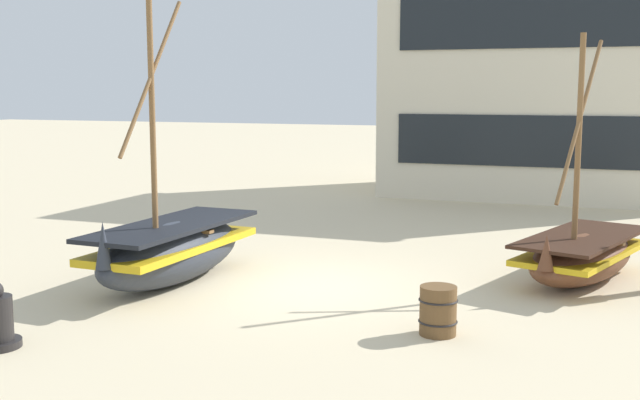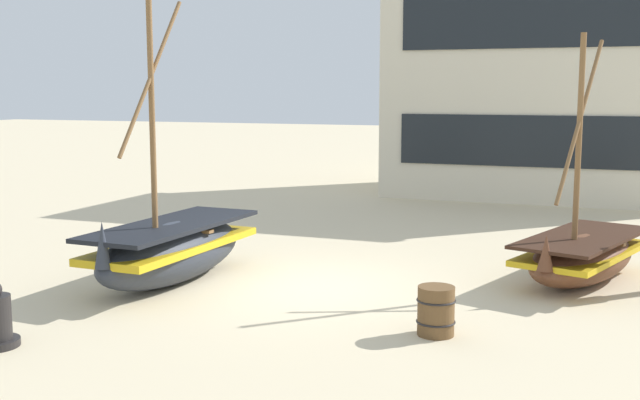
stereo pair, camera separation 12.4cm
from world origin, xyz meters
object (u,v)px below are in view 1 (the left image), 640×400
(fishing_boat_centre_large, at_px, (582,255))
(wooden_barrel, at_px, (438,311))
(fishing_boat_near_left, at_px, (172,249))
(harbor_building_main, at_px, (538,83))

(fishing_boat_centre_large, xyz_separation_m, wooden_barrel, (-1.77, -3.99, -0.13))
(fishing_boat_centre_large, bearing_deg, wooden_barrel, -113.93)
(fishing_boat_near_left, height_order, wooden_barrel, fishing_boat_near_left)
(fishing_boat_near_left, bearing_deg, fishing_boat_centre_large, 21.08)
(fishing_boat_centre_large, distance_m, harbor_building_main, 12.46)
(wooden_barrel, bearing_deg, fishing_boat_near_left, 165.17)
(harbor_building_main, bearing_deg, wooden_barrel, -89.52)
(wooden_barrel, relative_size, harbor_building_main, 0.07)
(wooden_barrel, bearing_deg, harbor_building_main, 90.48)
(fishing_boat_centre_large, relative_size, harbor_building_main, 0.45)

